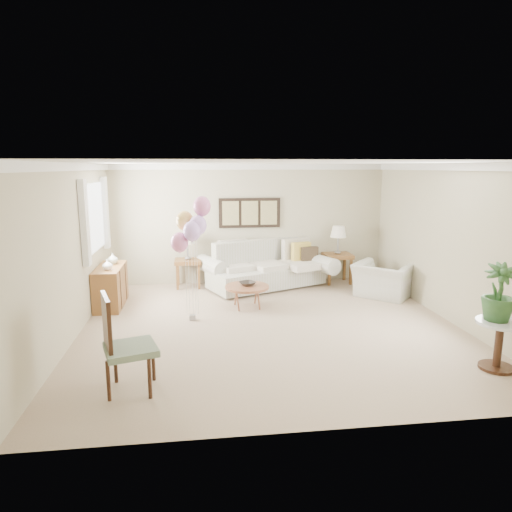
# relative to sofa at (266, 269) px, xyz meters

# --- Properties ---
(ground_plane) EXTENTS (6.00, 6.00, 0.00)m
(ground_plane) POSITION_rel_sofa_xyz_m (-0.31, -2.49, -0.39)
(ground_plane) COLOR tan
(room_shell) EXTENTS (6.04, 6.04, 2.60)m
(room_shell) POSITION_rel_sofa_xyz_m (-0.42, -2.40, 1.24)
(room_shell) COLOR #BFB693
(room_shell) RESTS_ON ground
(wall_art_triptych) EXTENTS (1.35, 0.06, 0.65)m
(wall_art_triptych) POSITION_rel_sofa_xyz_m (-0.31, 0.47, 1.16)
(wall_art_triptych) COLOR black
(wall_art_triptych) RESTS_ON ground
(sofa) EXTENTS (3.03, 1.88, 0.99)m
(sofa) POSITION_rel_sofa_xyz_m (0.00, 0.00, 0.00)
(sofa) COLOR silver
(sofa) RESTS_ON ground
(end_table_left) EXTENTS (0.56, 0.50, 0.61)m
(end_table_left) POSITION_rel_sofa_xyz_m (-1.67, 0.17, 0.12)
(end_table_left) COLOR brown
(end_table_left) RESTS_ON ground
(end_table_right) EXTENTS (0.60, 0.54, 0.65)m
(end_table_right) POSITION_rel_sofa_xyz_m (1.61, 0.15, 0.16)
(end_table_right) COLOR brown
(end_table_right) RESTS_ON ground
(lamp_left) EXTENTS (0.33, 0.33, 0.58)m
(lamp_left) POSITION_rel_sofa_xyz_m (-1.67, 0.17, 0.66)
(lamp_left) COLOR gray
(lamp_left) RESTS_ON end_table_left
(lamp_right) EXTENTS (0.35, 0.35, 0.62)m
(lamp_right) POSITION_rel_sofa_xyz_m (1.61, 0.15, 0.74)
(lamp_right) COLOR gray
(lamp_right) RESTS_ON end_table_right
(coffee_table) EXTENTS (0.81, 0.81, 0.41)m
(coffee_table) POSITION_rel_sofa_xyz_m (-0.57, -1.42, -0.01)
(coffee_table) COLOR brown
(coffee_table) RESTS_ON ground
(decor_bowl) EXTENTS (0.38, 0.38, 0.07)m
(decor_bowl) POSITION_rel_sofa_xyz_m (-0.56, -1.40, 0.05)
(decor_bowl) COLOR #29241F
(decor_bowl) RESTS_ON coffee_table
(armchair) EXTENTS (1.37, 1.36, 0.67)m
(armchair) POSITION_rel_sofa_xyz_m (2.17, -1.06, -0.05)
(armchair) COLOR silver
(armchair) RESTS_ON ground
(side_table) EXTENTS (0.59, 0.59, 0.64)m
(side_table) POSITION_rel_sofa_xyz_m (2.30, -4.42, 0.09)
(side_table) COLOR silver
(side_table) RESTS_ON ground
(potted_plant) EXTENTS (0.50, 0.50, 0.73)m
(potted_plant) POSITION_rel_sofa_xyz_m (2.26, -4.38, 0.61)
(potted_plant) COLOR #294E27
(potted_plant) RESTS_ON side_table
(accent_chair) EXTENTS (0.69, 0.69, 1.14)m
(accent_chair) POSITION_rel_sofa_xyz_m (-2.31, -4.41, 0.20)
(accent_chair) COLOR gray
(accent_chair) RESTS_ON ground
(credenza) EXTENTS (0.46, 1.20, 0.74)m
(credenza) POSITION_rel_sofa_xyz_m (-3.07, -0.99, -0.02)
(credenza) COLOR brown
(credenza) RESTS_ON ground
(vase_white) EXTENTS (0.20, 0.20, 0.19)m
(vase_white) POSITION_rel_sofa_xyz_m (-3.05, -1.26, 0.44)
(vase_white) COLOR white
(vase_white) RESTS_ON credenza
(vase_sage) EXTENTS (0.22, 0.22, 0.20)m
(vase_sage) POSITION_rel_sofa_xyz_m (-3.05, -0.74, 0.45)
(vase_sage) COLOR #ACB6A3
(vase_sage) RESTS_ON credenza
(balloon_cluster) EXTENTS (0.66, 0.55, 2.07)m
(balloon_cluster) POSITION_rel_sofa_xyz_m (-1.55, -2.00, 1.21)
(balloon_cluster) COLOR gray
(balloon_cluster) RESTS_ON ground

